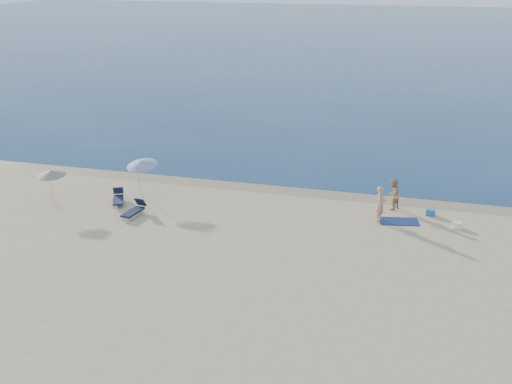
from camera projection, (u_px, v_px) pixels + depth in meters
The scene contains 11 objects.
sea at pixel (404, 37), 109.50m from camera, with size 240.00×160.00×0.01m, color #0C264A.
wet_sand_strip at pixel (321, 193), 36.54m from camera, with size 240.00×1.60×0.00m, color #847254.
person_left at pixel (381, 204), 32.40m from camera, with size 0.68×0.44×1.86m, color tan.
person_right at pixel (393, 194), 34.00m from camera, with size 0.81×0.63×1.67m, color tan.
beach_towel at pixel (399, 221), 32.61m from camera, with size 1.94×1.08×0.03m, color #0F1C4B.
white_bag at pixel (458, 225), 31.77m from camera, with size 0.36×0.31×0.31m, color white.
blue_cooler at pixel (431, 212), 33.37m from camera, with size 0.46×0.33×0.33m, color #2062AD.
umbrella_near at pixel (142, 163), 35.58m from camera, with size 2.03×2.05×2.29m.
umbrella_far at pixel (52, 173), 34.40m from camera, with size 1.58×1.60×2.05m.
lounger_left at pixel (118, 198), 35.04m from camera, with size 1.22×1.75×0.74m.
lounger_right at pixel (134, 210), 33.37m from camera, with size 0.77×1.75×0.75m.
Camera 1 is at (5.64, -14.64, 12.59)m, focal length 45.00 mm.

